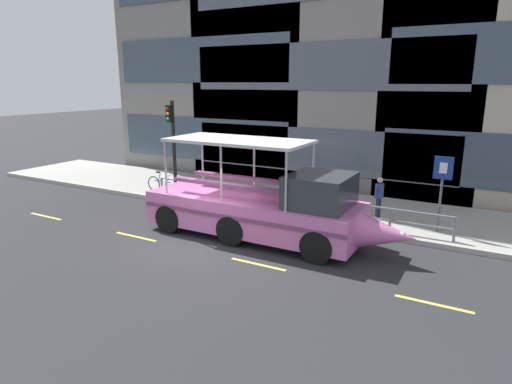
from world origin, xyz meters
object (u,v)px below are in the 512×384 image
(traffic_light_pole, at_px, (173,139))
(duck_tour_boat, at_px, (266,209))
(parking_sign, at_px, (442,181))
(pedestrian_near_bow, at_px, (379,194))
(leaned_bicycle, at_px, (162,184))

(traffic_light_pole, bearing_deg, duck_tour_boat, -23.50)
(parking_sign, height_order, pedestrian_near_bow, parking_sign)
(traffic_light_pole, xyz_separation_m, parking_sign, (11.14, 0.32, -0.77))
(traffic_light_pole, bearing_deg, leaned_bicycle, 177.28)
(parking_sign, bearing_deg, leaned_bicycle, -178.66)
(traffic_light_pole, bearing_deg, parking_sign, 1.63)
(traffic_light_pole, height_order, parking_sign, traffic_light_pole)
(traffic_light_pole, xyz_separation_m, pedestrian_near_bow, (8.97, 0.93, -1.60))
(duck_tour_boat, bearing_deg, leaned_bicycle, 158.63)
(parking_sign, bearing_deg, duck_tour_boat, -149.41)
(traffic_light_pole, relative_size, pedestrian_near_bow, 2.68)
(traffic_light_pole, relative_size, parking_sign, 1.61)
(parking_sign, relative_size, pedestrian_near_bow, 1.67)
(traffic_light_pole, xyz_separation_m, leaned_bicycle, (-0.77, 0.04, -2.17))
(traffic_light_pole, xyz_separation_m, duck_tour_boat, (6.11, -2.66, -1.66))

